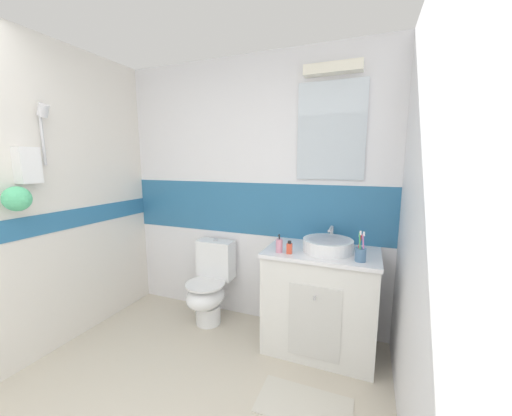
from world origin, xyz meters
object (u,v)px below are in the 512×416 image
Objects in this scene: toilet at (210,285)px; perfume_flask_small at (289,248)px; toothbrush_cup at (361,253)px; sink_basin at (328,245)px; soap_dispenser at (279,245)px.

perfume_flask_small reaches higher than toilet.
toilet is 1.47m from toothbrush_cup.
toothbrush_cup is at bearing -31.60° from sink_basin.
toilet is 3.53× the size of toothbrush_cup.
sink_basin is 4.29× the size of perfume_flask_small.
perfume_flask_small is (-0.27, -0.17, -0.00)m from sink_basin.
sink_basin is 0.39m from soap_dispenser.
sink_basin reaches higher than toilet.
soap_dispenser is at bearing -14.78° from toilet.
soap_dispenser is at bearing 176.32° from perfume_flask_small.
soap_dispenser is 0.08m from perfume_flask_small.
soap_dispenser reaches higher than perfume_flask_small.
toilet is 0.95m from soap_dispenser.
soap_dispenser reaches higher than toilet.
soap_dispenser is at bearing -179.00° from toothbrush_cup.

